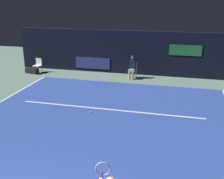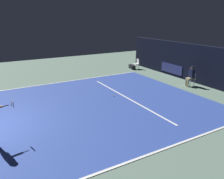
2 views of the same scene
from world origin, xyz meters
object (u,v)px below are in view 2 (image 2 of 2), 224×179
Objects in this scene: tennis_ball at (114,96)px; equipment_bag at (132,67)px; line_judge_on_chair at (191,76)px; courtside_chair_near at (137,63)px.

tennis_ball is 0.08× the size of equipment_bag.
courtside_chair_near is (-5.89, -0.15, -0.18)m from line_judge_on_chair.
courtside_chair_near reaches higher than equipment_bag.
equipment_bag is (-0.27, -0.28, -0.34)m from courtside_chair_near.
tennis_ball is at bearing -97.26° from line_judge_on_chair.
tennis_ball is (5.20, -5.29, -0.46)m from courtside_chair_near.
line_judge_on_chair is at bearing 1.42° from courtside_chair_near.
courtside_chair_near is 1.05× the size of equipment_bag.
courtside_chair_near is at bearing 134.53° from tennis_ball.
equipment_bag is at bearing -176.01° from line_judge_on_chair.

